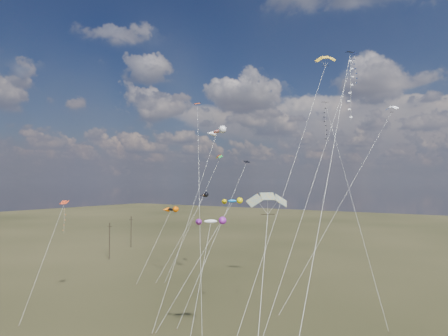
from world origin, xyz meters
The scene contains 17 objects.
utility_pole_near centered at (-38.00, 30.00, 4.09)m, with size 1.40×0.20×8.00m.
utility_pole_far centered at (-46.00, 44.00, 4.09)m, with size 1.40×0.20×8.00m.
diamond_black_high centered at (10.45, 32.42, 25.60)m, with size 12.83×15.44×30.20m.
diamond_navy_tall centered at (14.75, 29.90, 31.66)m, with size 2.62×29.26×37.03m.
diamond_black_mid centered at (2.54, 15.45, 14.17)m, with size 2.18×13.97×20.06m.
diamond_red_low centered at (-18.97, 5.04, 11.53)m, with size 5.12×9.65×14.31m.
diamond_navy_right centered at (20.91, 7.21, 24.87)m, with size 3.74×26.87×29.72m.
diamond_orange_center centered at (-2.30, 14.96, 20.46)m, with size 13.78×17.09×29.52m.
parafoil_yellow centered at (13.84, 21.54, 33.51)m, with size 2.92×24.40×34.36m.
parafoil_blue_white centered at (18.57, 40.14, 29.19)m, with size 10.66×24.52×29.98m.
parafoil_striped centered at (18.04, -3.67, 15.91)m, with size 6.44×13.78×16.67m.
parafoil_tricolor centered at (-11.79, 34.08, 21.94)m, with size 3.34×14.25×22.62m.
novelty_black_orange centered at (-15.51, 24.30, 12.07)m, with size 3.66×7.86×12.68m.
novelty_orange_black centered at (-13.60, 31.81, 14.44)m, with size 2.61×13.12×15.06m.
novelty_white_purple centered at (7.82, 3.56, 12.91)m, with size 3.40×8.23×13.40m.
novelty_redwhite_stripe centered at (-4.41, 22.52, 25.00)m, with size 6.60×20.81×25.75m.
novelty_blue_yellow centered at (5.17, 11.85, 14.56)m, with size 6.16×9.27×15.07m.
Camera 1 is at (31.42, -29.93, 17.00)m, focal length 32.00 mm.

